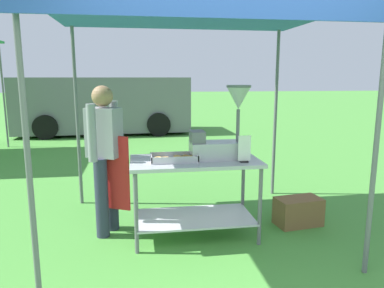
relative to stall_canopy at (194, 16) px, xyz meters
name	(u,v)px	position (x,y,z in m)	size (l,w,h in m)	color
ground_plane	(171,151)	(0.17, 4.52, -2.29)	(70.00, 70.00, 0.00)	#478E38
stall_canopy	(194,16)	(0.00, 0.00, 0.00)	(2.92, 2.42, 2.38)	slate
donut_cart	(195,181)	(0.00, -0.10, -1.68)	(1.34, 0.70, 0.85)	#B7B7BC
donut_tray	(175,159)	(-0.21, -0.14, -1.42)	(0.48, 0.27, 0.07)	#B7B7BC
donut_fryer	(222,133)	(0.29, -0.09, -1.17)	(0.63, 0.28, 0.76)	#B7B7BC
menu_sign	(244,151)	(0.47, -0.30, -1.32)	(0.13, 0.05, 0.27)	black
vendor	(105,153)	(-0.93, 0.13, -1.39)	(0.46, 0.51, 1.61)	#2D3347
supply_crate	(298,211)	(1.24, 0.02, -2.13)	(0.55, 0.36, 0.32)	brown
van_grey	(105,104)	(-1.55, 7.63, -1.41)	(5.10, 2.22, 1.69)	slate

